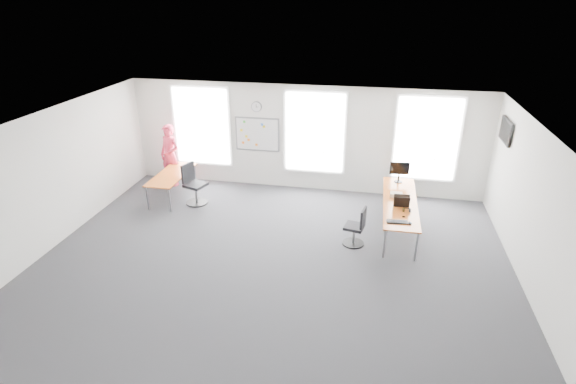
% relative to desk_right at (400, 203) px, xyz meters
% --- Properties ---
extents(floor, '(10.00, 10.00, 0.00)m').
position_rel_desk_right_xyz_m(floor, '(-2.65, -2.02, -0.67)').
color(floor, '#252529').
rests_on(floor, ground).
extents(ceiling, '(10.00, 10.00, 0.00)m').
position_rel_desk_right_xyz_m(ceiling, '(-2.65, -2.02, 2.33)').
color(ceiling, white).
rests_on(ceiling, ground).
extents(wall_back, '(10.00, 0.00, 10.00)m').
position_rel_desk_right_xyz_m(wall_back, '(-2.65, 1.98, 0.83)').
color(wall_back, silver).
rests_on(wall_back, ground).
extents(wall_front, '(10.00, 0.00, 10.00)m').
position_rel_desk_right_xyz_m(wall_front, '(-2.65, -6.02, 0.83)').
color(wall_front, silver).
rests_on(wall_front, ground).
extents(wall_left, '(0.00, 10.00, 10.00)m').
position_rel_desk_right_xyz_m(wall_left, '(-7.65, -2.02, 0.83)').
color(wall_left, silver).
rests_on(wall_left, ground).
extents(wall_right, '(0.00, 10.00, 10.00)m').
position_rel_desk_right_xyz_m(wall_right, '(2.35, -2.02, 0.83)').
color(wall_right, silver).
rests_on(wall_right, ground).
extents(window_left, '(1.60, 0.06, 2.20)m').
position_rel_desk_right_xyz_m(window_left, '(-5.65, 1.95, 1.03)').
color(window_left, silver).
rests_on(window_left, wall_back).
extents(window_mid, '(1.60, 0.06, 2.20)m').
position_rel_desk_right_xyz_m(window_mid, '(-2.35, 1.95, 1.03)').
color(window_mid, silver).
rests_on(window_mid, wall_back).
extents(window_right, '(1.60, 0.06, 2.20)m').
position_rel_desk_right_xyz_m(window_right, '(0.65, 1.95, 1.03)').
color(window_right, silver).
rests_on(window_right, wall_back).
extents(desk_right, '(0.79, 2.97, 0.72)m').
position_rel_desk_right_xyz_m(desk_right, '(0.00, 0.00, 0.00)').
color(desk_right, '#BB4B14').
rests_on(desk_right, ground).
extents(desk_left, '(0.75, 1.88, 0.69)m').
position_rel_desk_right_xyz_m(desk_left, '(-6.13, 0.64, -0.05)').
color(desk_left, '#BB4B14').
rests_on(desk_left, ground).
extents(chair_right, '(0.49, 0.49, 0.92)m').
position_rel_desk_right_xyz_m(chair_right, '(-0.96, -0.98, -0.27)').
color(chair_right, black).
rests_on(chair_right, ground).
extents(chair_left, '(0.63, 0.63, 1.11)m').
position_rel_desk_right_xyz_m(chair_left, '(-5.39, 0.40, -0.19)').
color(chair_left, black).
rests_on(chair_left, ground).
extents(person, '(0.78, 0.64, 1.82)m').
position_rel_desk_right_xyz_m(person, '(-6.52, 1.48, 0.24)').
color(person, '#CC304B').
rests_on(person, ground).
extents(whiteboard, '(1.20, 0.03, 0.90)m').
position_rel_desk_right_xyz_m(whiteboard, '(-4.00, 1.95, 0.88)').
color(whiteboard, silver).
rests_on(whiteboard, wall_back).
extents(wall_clock, '(0.30, 0.04, 0.30)m').
position_rel_desk_right_xyz_m(wall_clock, '(-4.00, 1.95, 1.68)').
color(wall_clock, gray).
rests_on(wall_clock, wall_back).
extents(tv, '(0.06, 0.90, 0.55)m').
position_rel_desk_right_xyz_m(tv, '(2.30, 0.98, 1.63)').
color(tv, black).
rests_on(tv, wall_right).
extents(keyboard, '(0.47, 0.22, 0.02)m').
position_rel_desk_right_xyz_m(keyboard, '(-0.09, -1.11, 0.06)').
color(keyboard, black).
rests_on(keyboard, desk_right).
extents(mouse, '(0.09, 0.13, 0.05)m').
position_rel_desk_right_xyz_m(mouse, '(0.17, -1.14, 0.07)').
color(mouse, black).
rests_on(mouse, desk_right).
extents(lens_cap, '(0.07, 0.07, 0.01)m').
position_rel_desk_right_xyz_m(lens_cap, '(0.05, -0.81, 0.05)').
color(lens_cap, black).
rests_on(lens_cap, desk_right).
extents(headphones, '(0.18, 0.09, 0.10)m').
position_rel_desk_right_xyz_m(headphones, '(0.12, -0.55, 0.09)').
color(headphones, black).
rests_on(headphones, desk_right).
extents(laptop_sleeve, '(0.37, 0.21, 0.30)m').
position_rel_desk_right_xyz_m(laptop_sleeve, '(0.01, -0.32, 0.19)').
color(laptop_sleeve, black).
rests_on(laptop_sleeve, desk_right).
extents(paper_stack, '(0.30, 0.23, 0.10)m').
position_rel_desk_right_xyz_m(paper_stack, '(-0.09, 0.24, 0.10)').
color(paper_stack, beige).
rests_on(paper_stack, desk_right).
extents(monitor, '(0.50, 0.20, 0.55)m').
position_rel_desk_right_xyz_m(monitor, '(-0.02, 1.19, 0.38)').
color(monitor, black).
rests_on(monitor, desk_right).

